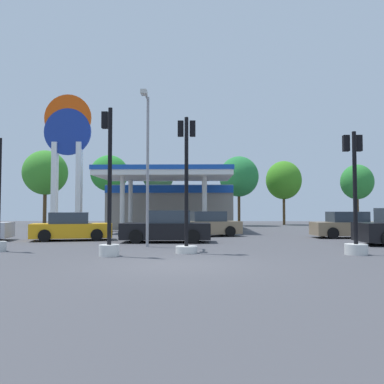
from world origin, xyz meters
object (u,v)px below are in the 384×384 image
(tree_3, at_px, (239,177))
(car_1, at_px, (205,225))
(traffic_signal_1, at_px, (186,203))
(corner_streetlamp, at_px, (147,155))
(car_0, at_px, (349,226))
(car_3, at_px, (166,228))
(tree_4, at_px, (284,180))
(station_pole_sign, at_px, (67,145))
(tree_5, at_px, (357,182))
(car_2, at_px, (72,228))
(tree_0, at_px, (45,173))
(tree_1, at_px, (109,174))
(traffic_signal_3, at_px, (355,216))
(traffic_signal_0, at_px, (109,212))
(tree_2, at_px, (158,179))

(tree_3, bearing_deg, car_1, -102.45)
(traffic_signal_1, relative_size, corner_streetlamp, 0.77)
(car_0, distance_m, car_1, 8.10)
(car_3, bearing_deg, tree_3, 74.98)
(car_3, xyz_separation_m, tree_4, (10.52, 23.08, 4.03))
(station_pole_sign, xyz_separation_m, traffic_signal_1, (9.76, -15.89, -4.74))
(station_pole_sign, distance_m, traffic_signal_1, 19.24)
(car_3, xyz_separation_m, tree_5, (17.17, 20.31, 3.64))
(tree_3, bearing_deg, traffic_signal_1, -99.78)
(car_0, height_order, tree_5, tree_5)
(car_2, bearing_deg, car_1, 25.68)
(car_1, relative_size, tree_0, 0.55)
(tree_1, bearing_deg, tree_5, -0.27)
(station_pole_sign, distance_m, tree_0, 13.50)
(car_2, bearing_deg, traffic_signal_3, -27.68)
(car_3, height_order, corner_streetlamp, corner_streetlamp)
(car_0, distance_m, car_2, 15.04)
(traffic_signal_3, distance_m, corner_streetlamp, 8.41)
(car_0, bearing_deg, traffic_signal_0, -141.66)
(car_2, distance_m, tree_1, 20.08)
(traffic_signal_3, bearing_deg, tree_1, 119.53)
(tree_4, bearing_deg, traffic_signal_1, -108.57)
(car_3, height_order, traffic_signal_3, traffic_signal_3)
(traffic_signal_0, bearing_deg, corner_streetlamp, 74.95)
(traffic_signal_1, relative_size, traffic_signal_3, 1.15)
(tree_0, xyz_separation_m, tree_4, (25.52, 0.17, -0.84))
(station_pole_sign, xyz_separation_m, car_0, (18.57, -7.89, -5.89))
(car_0, distance_m, tree_1, 24.97)
(car_3, distance_m, traffic_signal_1, 5.10)
(tree_2, xyz_separation_m, corner_streetlamp, (2.11, -24.20, -0.90))
(traffic_signal_3, bearing_deg, car_2, 152.32)
(station_pole_sign, distance_m, car_2, 12.18)
(car_0, bearing_deg, tree_5, 67.15)
(traffic_signal_1, relative_size, tree_2, 0.81)
(station_pole_sign, bearing_deg, traffic_signal_3, -46.13)
(car_0, xyz_separation_m, tree_3, (-4.43, 17.37, 4.25))
(station_pole_sign, distance_m, car_3, 15.19)
(traffic_signal_0, xyz_separation_m, corner_streetlamp, (0.85, 3.16, 2.40))
(tree_1, bearing_deg, car_3, -69.81)
(traffic_signal_0, bearing_deg, tree_0, 115.25)
(car_1, height_order, traffic_signal_1, traffic_signal_1)
(car_1, height_order, car_2, car_1)
(traffic_signal_3, distance_m, tree_3, 26.05)
(tree_0, distance_m, tree_2, 12.40)
(tree_3, xyz_separation_m, tree_5, (11.66, -0.22, -0.58))
(traffic_signal_3, height_order, tree_1, tree_1)
(station_pole_sign, bearing_deg, car_0, -23.01)
(tree_0, bearing_deg, car_2, -65.28)
(station_pole_sign, distance_m, car_0, 21.02)
(traffic_signal_1, bearing_deg, tree_1, 108.89)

